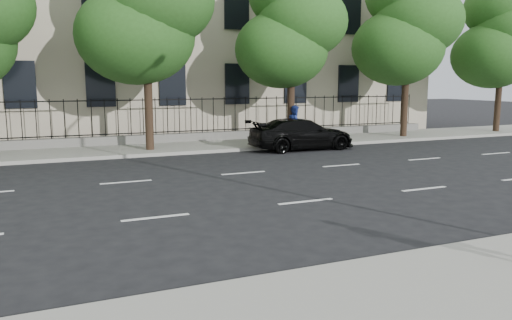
# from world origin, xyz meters

# --- Properties ---
(ground) EXTENTS (120.00, 120.00, 0.00)m
(ground) POSITION_xyz_m (0.00, 0.00, 0.00)
(ground) COLOR black
(ground) RESTS_ON ground
(far_sidewalk) EXTENTS (60.00, 4.00, 0.15)m
(far_sidewalk) POSITION_xyz_m (0.00, 14.00, 0.07)
(far_sidewalk) COLOR gray
(far_sidewalk) RESTS_ON ground
(lane_markings) EXTENTS (49.60, 4.62, 0.01)m
(lane_markings) POSITION_xyz_m (0.00, 4.75, 0.01)
(lane_markings) COLOR silver
(lane_markings) RESTS_ON ground
(iron_fence) EXTENTS (30.00, 0.50, 2.20)m
(iron_fence) POSITION_xyz_m (0.00, 15.70, 0.65)
(iron_fence) COLOR slate
(iron_fence) RESTS_ON far_sidewalk
(tree_c) EXTENTS (5.89, 5.50, 9.80)m
(tree_c) POSITION_xyz_m (-1.96, 13.36, 6.41)
(tree_c) COLOR #382619
(tree_c) RESTS_ON far_sidewalk
(tree_d) EXTENTS (5.34, 4.94, 8.84)m
(tree_d) POSITION_xyz_m (5.04, 13.36, 5.84)
(tree_d) COLOR #382619
(tree_d) RESTS_ON far_sidewalk
(tree_e) EXTENTS (5.71, 5.31, 9.46)m
(tree_e) POSITION_xyz_m (12.04, 13.36, 6.20)
(tree_e) COLOR #382619
(tree_e) RESTS_ON far_sidewalk
(tree_f) EXTENTS (5.52, 5.12, 9.01)m
(tree_f) POSITION_xyz_m (19.04, 13.36, 5.88)
(tree_f) COLOR #382619
(tree_f) RESTS_ON far_sidewalk
(black_sedan) EXTENTS (5.03, 2.08, 1.46)m
(black_sedan) POSITION_xyz_m (4.70, 11.50, 0.73)
(black_sedan) COLOR black
(black_sedan) RESTS_ON ground
(pedestrian_far) EXTENTS (0.95, 1.07, 1.84)m
(pedestrian_far) POSITION_xyz_m (5.08, 12.88, 1.07)
(pedestrian_far) COLOR navy
(pedestrian_far) RESTS_ON far_sidewalk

